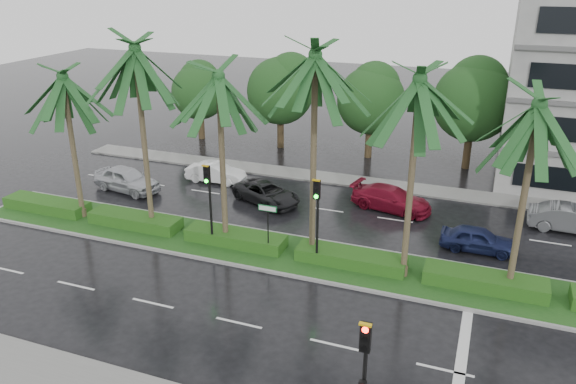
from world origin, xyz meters
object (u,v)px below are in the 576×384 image
at_px(signal_median_left, 209,193).
at_px(car_red, 391,199).
at_px(car_silver, 127,179).
at_px(car_grey, 571,219).
at_px(car_darkgrey, 267,193).
at_px(car_blue, 478,239).
at_px(car_white, 216,172).
at_px(signal_near, 364,379).
at_px(street_sign, 268,217).

distance_m(signal_median_left, car_red, 11.25).
height_order(car_silver, car_grey, car_silver).
height_order(signal_median_left, car_darkgrey, signal_median_left).
distance_m(signal_median_left, car_blue, 13.50).
bearing_deg(car_red, car_white, 99.42).
bearing_deg(car_red, car_darkgrey, 114.50).
height_order(signal_near, car_red, signal_near).
height_order(car_silver, car_blue, car_silver).
xyz_separation_m(signal_median_left, car_darkgrey, (0.30, 6.46, -2.38)).
bearing_deg(street_sign, signal_near, -54.66).
relative_size(car_silver, car_grey, 1.06).
bearing_deg(street_sign, car_red, 60.41).
xyz_separation_m(street_sign, car_grey, (14.00, 8.40, -1.42)).
relative_size(car_silver, car_white, 1.16).
relative_size(signal_median_left, car_silver, 0.96).
xyz_separation_m(signal_near, car_white, (-14.20, 18.25, -1.86)).
xyz_separation_m(car_silver, car_white, (4.50, 3.40, -0.13)).
relative_size(signal_near, street_sign, 1.68).
height_order(signal_near, car_silver, signal_near).
height_order(car_white, car_darkgrey, car_white).
relative_size(car_darkgrey, car_blue, 1.22).
distance_m(car_white, car_red, 11.70).
bearing_deg(car_grey, car_white, 90.86).
bearing_deg(car_white, street_sign, -142.52).
bearing_deg(signal_near, car_white, 127.90).
distance_m(signal_median_left, car_white, 9.82).
xyz_separation_m(street_sign, car_red, (4.48, 7.90, -1.44)).
bearing_deg(car_darkgrey, signal_near, -124.67).
relative_size(car_white, car_grey, 0.91).
distance_m(signal_near, car_darkgrey, 18.93).
xyz_separation_m(car_darkgrey, car_red, (7.19, 1.62, 0.07)).
bearing_deg(car_darkgrey, car_red, -52.96).
distance_m(signal_median_left, street_sign, 3.13).
height_order(signal_near, car_blue, signal_near).
relative_size(car_silver, car_darkgrey, 1.02).
relative_size(signal_median_left, car_white, 1.12).
xyz_separation_m(signal_near, street_sign, (-7.00, 9.87, -0.38)).
xyz_separation_m(car_darkgrey, car_grey, (16.70, 2.13, 0.09)).
bearing_deg(signal_near, car_blue, 80.01).
height_order(signal_near, signal_median_left, signal_median_left).
distance_m(street_sign, car_silver, 12.79).
distance_m(car_silver, car_red, 16.45).
xyz_separation_m(signal_median_left, car_red, (7.48, 8.08, -2.31)).
distance_m(signal_near, signal_median_left, 13.93).
xyz_separation_m(car_red, car_blue, (5.02, -3.58, -0.06)).
distance_m(signal_near, car_white, 23.20).
bearing_deg(car_grey, signal_median_left, 117.58).
bearing_deg(signal_median_left, street_sign, 3.47).
height_order(street_sign, car_silver, street_sign).
xyz_separation_m(car_darkgrey, car_blue, (12.20, -1.96, 0.00)).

